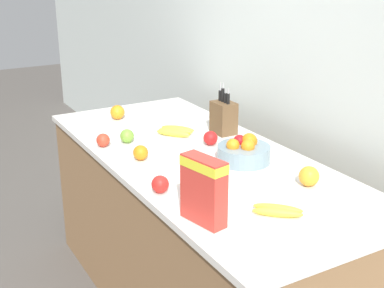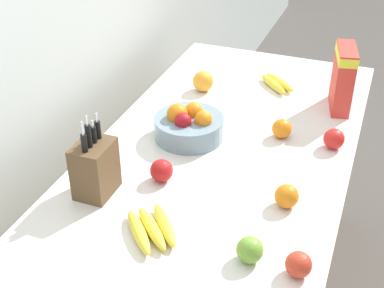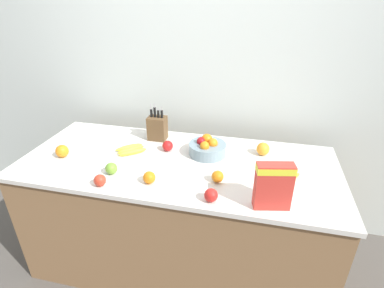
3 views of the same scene
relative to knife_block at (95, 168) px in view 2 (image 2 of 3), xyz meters
name	(u,v)px [view 2 (image 2 of 3)]	position (x,y,z in m)	size (l,w,h in m)	color
wall_back	(22,26)	(0.23, 0.37, 0.32)	(9.00, 0.06, 2.60)	silver
counter	(207,266)	(0.23, -0.29, -0.53)	(2.07, 0.88, 0.89)	olive
knife_block	(95,168)	(0.00, 0.00, 0.00)	(0.13, 0.10, 0.28)	brown
cereal_box	(343,76)	(0.83, -0.63, 0.05)	(0.20, 0.11, 0.25)	red
fruit_bowl	(189,125)	(0.41, -0.15, -0.04)	(0.25, 0.25, 0.13)	gray
banana_bunch_left	(152,228)	(-0.11, -0.24, -0.07)	(0.22, 0.21, 0.04)	yellow
banana_bunch_right	(276,83)	(0.92, -0.35, -0.07)	(0.18, 0.19, 0.03)	yellow
apple_front	(299,264)	(-0.12, -0.66, -0.06)	(0.07, 0.07, 0.07)	red
apple_rear	(334,139)	(0.52, -0.65, -0.05)	(0.07, 0.07, 0.07)	red
apple_by_knife_block	(250,250)	(-0.12, -0.53, -0.06)	(0.07, 0.07, 0.07)	#6B9E33
apple_leftmost	(162,171)	(0.13, -0.16, -0.05)	(0.07, 0.07, 0.07)	red
orange_mid_right	(203,81)	(0.78, -0.07, -0.05)	(0.09, 0.09, 0.09)	orange
orange_front_center	(287,196)	(0.14, -0.57, -0.06)	(0.07, 0.07, 0.07)	orange
orange_mid_left	(282,129)	(0.53, -0.46, -0.06)	(0.07, 0.07, 0.07)	orange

